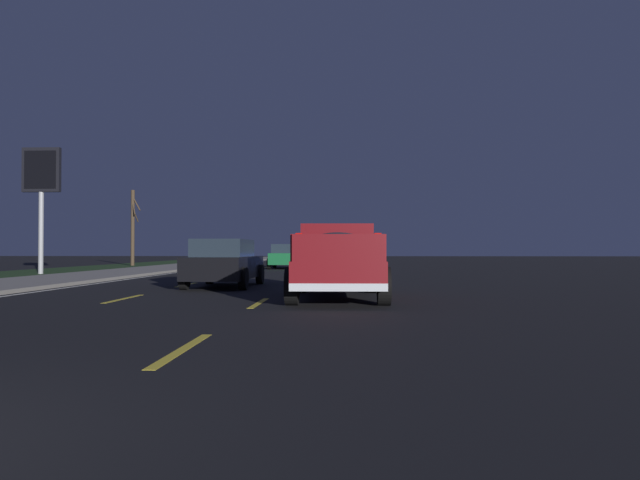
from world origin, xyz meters
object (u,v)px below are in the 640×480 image
sedan_green (286,256)px  bare_tree_far (133,226)px  sedan_blue (339,257)px  sedan_black (225,263)px  pickup_truck (337,259)px  gas_price_sign (41,180)px

sedan_green → bare_tree_far: (5.95, 12.17, 2.15)m
sedan_blue → sedan_green: bearing=57.1°
sedan_black → sedan_blue: size_ratio=0.99×
pickup_truck → sedan_black: pickup_truck is taller
bare_tree_far → gas_price_sign: bearing=-176.3°
sedan_blue → bare_tree_far: (8.17, 15.61, 2.15)m
sedan_black → sedan_blue: (15.50, -3.53, 0.00)m
sedan_green → sedan_black: same height
pickup_truck → sedan_black: (4.13, 3.74, -0.20)m
sedan_green → sedan_blue: size_ratio=1.00×
sedan_green → sedan_black: bearing=179.7°
pickup_truck → sedan_blue: 19.63m
sedan_black → gas_price_sign: gas_price_sign is taller
sedan_green → bare_tree_far: size_ratio=0.78×
gas_price_sign → pickup_truck: bearing=-131.6°
sedan_black → bare_tree_far: (23.67, 12.08, 2.15)m
gas_price_sign → bare_tree_far: gas_price_sign is taller
sedan_blue → pickup_truck: bearing=-179.4°
sedan_blue → gas_price_sign: bearing=113.6°
sedan_blue → bare_tree_far: bearing=62.4°
pickup_truck → gas_price_sign: gas_price_sign is taller
pickup_truck → sedan_green: size_ratio=1.23×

